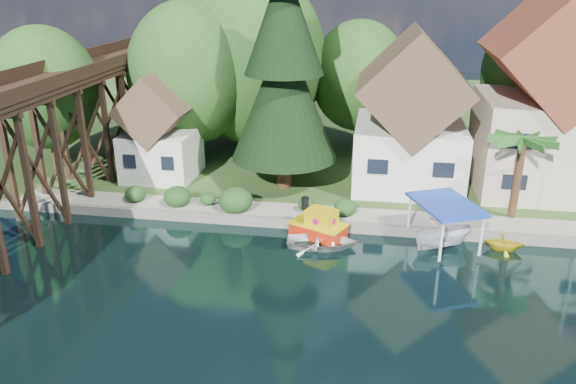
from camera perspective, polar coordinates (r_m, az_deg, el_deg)
name	(u,v)px	position (r m, az deg, el deg)	size (l,w,h in m)	color
ground	(271,296)	(28.11, -1.77, -10.55)	(140.00, 140.00, 0.00)	black
bank	(332,122)	(59.40, 4.45, 7.13)	(140.00, 52.00, 0.50)	#304A1D
seawall	(359,228)	(34.61, 7.27, -3.65)	(60.00, 0.40, 0.62)	slate
promenade	(393,218)	(35.72, 10.58, -2.64)	(50.00, 2.60, 0.06)	gray
trestle_bridge	(18,147)	(36.50, -25.77, 4.14)	(4.12, 44.18, 9.30)	black
house_left	(410,121)	(40.63, 12.33, 7.08)	(7.64, 8.64, 11.02)	silver
house_center	(547,106)	(42.32, 24.79, 7.95)	(8.65, 9.18, 13.89)	beige
shed	(160,134)	(42.45, -12.86, 5.81)	(5.09, 5.40, 7.85)	silver
bg_trees	(333,75)	(45.42, 4.54, 11.76)	(49.90, 13.30, 10.57)	#382314
shrubs	(228,198)	(36.57, -6.15, -0.61)	(15.76, 2.47, 1.70)	#153A16
conifer	(284,64)	(38.09, -0.40, 12.83)	(7.32, 7.32, 18.02)	#382314
palm_tree	(523,143)	(36.42, 22.76, 4.61)	(4.66, 4.66, 5.58)	#382314
tugboat	(319,226)	(33.73, 3.15, -3.44)	(3.71, 2.98, 2.37)	red
boat_white_a	(322,240)	(32.63, 3.46, -4.91)	(2.90, 4.06, 0.84)	white
boat_canopy	(443,229)	(33.36, 15.51, -3.61)	(4.48, 5.17, 2.79)	silver
boat_yellow	(504,241)	(34.44, 21.11, -4.65)	(1.89, 2.20, 1.16)	gold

